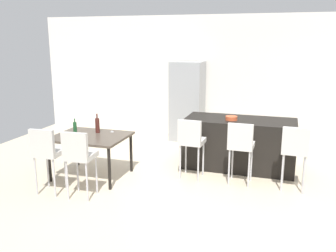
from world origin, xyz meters
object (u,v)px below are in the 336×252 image
at_px(bar_chair_left, 191,139).
at_px(dining_chair_far, 79,154).
at_px(dining_table, 91,139).
at_px(wine_glass_left, 112,125).
at_px(bar_chair_middle, 241,143).
at_px(fruit_bowl, 231,118).
at_px(refrigerator, 187,101).
at_px(bar_chair_right, 295,148).
at_px(dining_chair_near, 47,150).
at_px(wine_bottle_middle, 75,129).
at_px(wine_bottle_far, 97,125).
at_px(kitchen_island, 239,143).

xyz_separation_m(bar_chair_left, dining_chair_far, (-1.39, -1.28, 0.00)).
bearing_deg(dining_table, wine_glass_left, 53.64).
height_order(bar_chair_middle, fruit_bowl, bar_chair_middle).
relative_size(wine_glass_left, fruit_bowl, 0.82).
relative_size(dining_table, refrigerator, 0.67).
height_order(bar_chair_middle, dining_chair_far, same).
xyz_separation_m(bar_chair_right, dining_table, (-3.33, -0.43, -0.03)).
bearing_deg(bar_chair_right, fruit_bowl, 147.02).
relative_size(bar_chair_right, refrigerator, 0.57).
bearing_deg(wine_glass_left, dining_chair_far, -88.21).
bearing_deg(bar_chair_left, dining_chair_near, -146.52).
bearing_deg(wine_bottle_middle, bar_chair_right, 8.63).
bearing_deg(bar_chair_left, wine_glass_left, -176.07).
distance_m(dining_chair_near, refrigerator, 3.95).
bearing_deg(bar_chair_right, dining_table, -172.68).
relative_size(bar_chair_middle, dining_chair_far, 1.00).
distance_m(bar_chair_left, dining_table, 1.72).
height_order(dining_table, dining_chair_near, dining_chair_near).
height_order(wine_bottle_far, refrigerator, refrigerator).
xyz_separation_m(bar_chair_right, dining_chair_near, (-3.61, -1.28, 0.00)).
bearing_deg(kitchen_island, dining_table, -152.22).
xyz_separation_m(bar_chair_left, fruit_bowl, (0.57, 0.71, 0.26)).
distance_m(bar_chair_left, fruit_bowl, 0.95).
bearing_deg(dining_chair_near, bar_chair_left, 33.48).
distance_m(wine_bottle_far, wine_glass_left, 0.25).
relative_size(dining_chair_far, fruit_bowl, 4.93).
relative_size(kitchen_island, dining_chair_far, 1.90).
bearing_deg(wine_bottle_middle, kitchen_island, 27.65).
bearing_deg(wine_bottle_middle, bar_chair_middle, 11.21).
bearing_deg(dining_table, dining_chair_far, -71.86).
bearing_deg(fruit_bowl, dining_chair_far, -134.34).
height_order(bar_chair_middle, refrigerator, refrigerator).
distance_m(kitchen_island, wine_bottle_middle, 2.97).
height_order(bar_chair_left, refrigerator, refrigerator).
bearing_deg(wine_bottle_far, dining_chair_near, -105.35).
xyz_separation_m(bar_chair_middle, wine_glass_left, (-2.25, -0.10, 0.17)).
bearing_deg(dining_chair_near, bar_chair_right, 19.59).
height_order(wine_glass_left, refrigerator, refrigerator).
xyz_separation_m(kitchen_island, bar_chair_right, (0.95, -0.83, 0.24)).
xyz_separation_m(dining_table, refrigerator, (0.95, 2.90, 0.25)).
bearing_deg(wine_bottle_far, bar_chair_middle, 4.90).
relative_size(bar_chair_middle, wine_bottle_middle, 3.47).
relative_size(dining_table, wine_bottle_far, 3.65).
distance_m(dining_table, dining_chair_near, 0.90).
height_order(bar_chair_middle, bar_chair_right, same).
xyz_separation_m(bar_chair_right, dining_chair_far, (-3.05, -1.28, 0.00)).
height_order(bar_chair_right, dining_chair_near, same).
distance_m(wine_glass_left, refrigerator, 2.66).
bearing_deg(wine_bottle_middle, dining_table, 26.24).
relative_size(dining_chair_near, refrigerator, 0.57).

